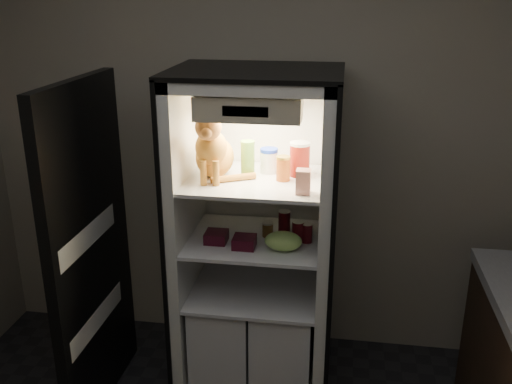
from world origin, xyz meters
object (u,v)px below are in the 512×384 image
pepper_jar (300,159)px  condiment_jar (268,229)px  salsa_jar (283,168)px  soda_can_a (284,221)px  mayo_tub (269,160)px  soda_can_b (307,233)px  tabby_cat (213,151)px  refrigerator (257,256)px  soda_can_c (298,231)px  grape_bag (283,241)px  berry_box_left (216,237)px  parmesan_shaker (248,159)px  cream_carton (303,182)px  berry_box_right (244,242)px

pepper_jar → condiment_jar: bearing=-158.8°
salsa_jar → soda_can_a: salsa_jar is taller
mayo_tub → soda_can_b: 0.45m
tabby_cat → refrigerator: bearing=19.2°
soda_can_b → soda_can_c: (-0.05, -0.00, 0.01)m
salsa_jar → condiment_jar: size_ratio=1.57×
grape_bag → mayo_tub: bearing=114.2°
soda_can_c → grape_bag: bearing=-121.0°
berry_box_left → parmesan_shaker: bearing=38.8°
refrigerator → tabby_cat: size_ratio=4.54×
pepper_jar → soda_can_a: (-0.08, 0.02, -0.38)m
cream_carton → soda_can_c: (-0.03, 0.18, -0.35)m
soda_can_c → condiment_jar: (-0.17, 0.05, -0.02)m
mayo_tub → tabby_cat: bearing=-152.0°
parmesan_shaker → salsa_jar: 0.21m
refrigerator → tabby_cat: (-0.22, -0.09, 0.65)m
pepper_jar → soda_can_b: bearing=-61.4°
pepper_jar → soda_can_c: 0.40m
berry_box_right → soda_can_c: bearing=22.4°
parmesan_shaker → condiment_jar: (0.11, -0.01, -0.41)m
parmesan_shaker → berry_box_right: parmesan_shaker is taller
tabby_cat → mayo_tub: 0.33m
parmesan_shaker → salsa_jar: parmesan_shaker is taller
parmesan_shaker → condiment_jar: size_ratio=2.33×
soda_can_a → grape_bag: (0.02, -0.24, -0.01)m
soda_can_b → mayo_tub: bearing=149.5°
parmesan_shaker → soda_can_c: 0.49m
refrigerator → parmesan_shaker: (-0.05, -0.03, 0.60)m
refrigerator → berry_box_left: (-0.20, -0.15, 0.18)m
mayo_tub → soda_can_c: bearing=-37.4°
salsa_jar → cream_carton: (0.12, -0.19, -0.01)m
condiment_jar → pepper_jar: bearing=21.2°
pepper_jar → grape_bag: bearing=-104.7°
soda_can_a → berry_box_left: bearing=-150.8°
soda_can_a → tabby_cat: bearing=-160.0°
salsa_jar → grape_bag: salsa_jar is taller
tabby_cat → condiment_jar: size_ratio=4.85×
soda_can_a → grape_bag: size_ratio=0.63×
soda_can_a → berry_box_left: (-0.36, -0.20, -0.03)m
soda_can_b → berry_box_left: size_ratio=0.92×
mayo_tub → condiment_jar: mayo_tub is taller
soda_can_a → cream_carton: bearing=-67.9°
parmesan_shaker → grape_bag: bearing=-37.3°
mayo_tub → parmesan_shaker: bearing=-140.8°
cream_carton → soda_can_a: 0.48m
tabby_cat → soda_can_c: 0.64m
parmesan_shaker → soda_can_b: (0.34, -0.05, -0.39)m
mayo_tub → grape_bag: (0.11, -0.25, -0.37)m
mayo_tub → cream_carton: (0.22, -0.32, -0.01)m
parmesan_shaker → pepper_jar: parmesan_shaker is taller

